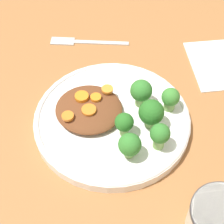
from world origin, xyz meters
TOP-DOWN VIEW (x-y plane):
  - ground_plane at (0.00, 0.00)m, footprint 4.00×4.00m
  - plate at (0.00, 0.00)m, footprint 0.28×0.28m
  - dip_bowl at (0.15, 0.20)m, footprint 0.09×0.09m
  - stew_mound at (-0.00, -0.04)m, footprint 0.11×0.12m
  - broccoli_floret_0 at (0.00, 0.07)m, footprint 0.04×0.04m
  - broccoli_floret_1 at (-0.04, 0.04)m, footprint 0.04×0.04m
  - broccoli_floret_2 at (0.07, 0.05)m, footprint 0.04×0.04m
  - broccoli_floret_3 at (0.03, 0.03)m, footprint 0.03×0.03m
  - broccoli_floret_4 at (-0.05, 0.09)m, footprint 0.03×0.03m
  - broccoli_floret_5 at (0.04, 0.09)m, footprint 0.03×0.03m
  - carrot_slice_0 at (0.03, -0.07)m, footprint 0.02×0.02m
  - carrot_slice_1 at (0.01, -0.04)m, footprint 0.03×0.03m
  - carrot_slice_2 at (-0.02, -0.03)m, footprint 0.02×0.02m
  - carrot_slice_3 at (-0.04, -0.02)m, footprint 0.02×0.02m
  - carrot_slice_4 at (-0.01, -0.06)m, footprint 0.02×0.02m
  - fork at (-0.20, -0.12)m, footprint 0.05×0.17m
  - napkin at (-0.20, 0.17)m, footprint 0.17×0.14m

SIDE VIEW (x-z plane):
  - ground_plane at x=0.00m, z-range 0.00..0.00m
  - fork at x=-0.20m, z-range 0.00..0.01m
  - napkin at x=-0.20m, z-range 0.00..0.01m
  - plate at x=0.00m, z-range 0.00..0.02m
  - stew_mound at x=0.00m, z-range 0.02..0.04m
  - dip_bowl at x=0.15m, z-range 0.00..0.06m
  - carrot_slice_1 at x=0.01m, z-range 0.04..0.04m
  - carrot_slice_0 at x=0.03m, z-range 0.04..0.05m
  - carrot_slice_3 at x=-0.04m, z-range 0.04..0.05m
  - carrot_slice_2 at x=-0.02m, z-range 0.04..0.05m
  - carrot_slice_4 at x=-0.01m, z-range 0.04..0.05m
  - broccoli_floret_4 at x=-0.05m, z-range 0.02..0.07m
  - broccoli_floret_2 at x=0.07m, z-range 0.02..0.07m
  - broccoli_floret_3 at x=0.03m, z-range 0.02..0.07m
  - broccoli_floret_5 at x=0.04m, z-range 0.02..0.08m
  - broccoli_floret_1 at x=-0.04m, z-range 0.02..0.08m
  - broccoli_floret_0 at x=0.00m, z-range 0.02..0.08m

